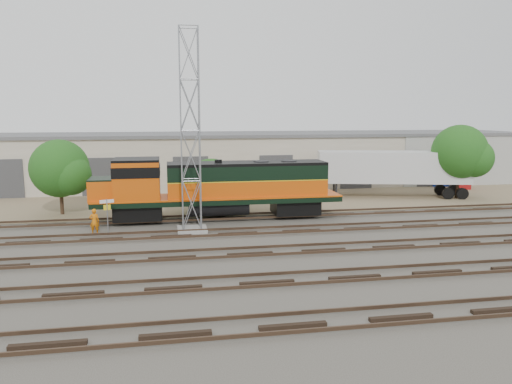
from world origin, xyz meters
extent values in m
plane|color=#47423A|center=(0.00, 0.00, 0.00)|extent=(140.00, 140.00, 0.00)
cube|color=#726047|center=(0.00, 15.00, 0.01)|extent=(80.00, 16.00, 0.02)
cube|color=black|center=(0.00, -12.00, 0.07)|extent=(80.00, 2.40, 0.14)
cube|color=#4C3828|center=(0.00, -12.75, 0.21)|extent=(80.00, 0.08, 0.14)
cube|color=#4C3828|center=(0.00, -11.25, 0.21)|extent=(80.00, 0.08, 0.14)
cube|color=black|center=(0.00, -7.50, 0.07)|extent=(80.00, 2.40, 0.14)
cube|color=#4C3828|center=(0.00, -8.25, 0.21)|extent=(80.00, 0.08, 0.14)
cube|color=#4C3828|center=(0.00, -6.75, 0.21)|extent=(80.00, 0.08, 0.14)
cube|color=black|center=(0.00, -3.00, 0.07)|extent=(80.00, 2.40, 0.14)
cube|color=#4C3828|center=(0.00, -3.75, 0.21)|extent=(80.00, 0.08, 0.14)
cube|color=#4C3828|center=(0.00, -2.25, 0.21)|extent=(80.00, 0.08, 0.14)
cube|color=black|center=(0.00, 1.50, 0.07)|extent=(80.00, 2.40, 0.14)
cube|color=#4C3828|center=(0.00, 0.75, 0.21)|extent=(80.00, 0.08, 0.14)
cube|color=#4C3828|center=(0.00, 2.25, 0.21)|extent=(80.00, 0.08, 0.14)
cube|color=black|center=(0.00, 6.00, 0.07)|extent=(80.00, 2.40, 0.14)
cube|color=#4C3828|center=(0.00, 5.25, 0.21)|extent=(80.00, 0.08, 0.14)
cube|color=#4C3828|center=(0.00, 6.75, 0.21)|extent=(80.00, 0.08, 0.14)
cube|color=beige|center=(0.00, 23.00, 2.50)|extent=(58.00, 10.00, 5.00)
cube|color=#59595B|center=(0.00, 23.00, 5.15)|extent=(58.40, 10.40, 0.30)
cube|color=#999993|center=(22.00, 17.95, 2.50)|extent=(14.00, 0.10, 5.00)
cube|color=#333335|center=(-22.00, 17.94, 1.70)|extent=(3.20, 0.12, 3.40)
cube|color=#333335|center=(-14.00, 17.94, 1.70)|extent=(3.20, 0.12, 3.40)
cube|color=#333335|center=(-6.00, 17.94, 1.70)|extent=(3.20, 0.12, 3.40)
cube|color=#333335|center=(2.00, 17.94, 1.70)|extent=(3.20, 0.12, 3.40)
cube|color=#333335|center=(10.00, 17.94, 1.70)|extent=(3.20, 0.12, 3.40)
cube|color=#333335|center=(18.00, 17.94, 1.70)|extent=(3.20, 0.12, 3.40)
cube|color=black|center=(-10.12, 6.00, 0.77)|extent=(3.16, 2.37, 0.99)
cube|color=black|center=(0.75, 6.00, 0.77)|extent=(3.16, 2.37, 0.99)
cube|color=black|center=(-4.68, 6.00, 1.44)|extent=(16.81, 2.97, 0.35)
cylinder|color=black|center=(-4.68, 6.00, 0.82)|extent=(4.15, 1.09, 1.09)
cube|color=#C74A09|center=(-2.71, 6.00, 2.21)|extent=(10.88, 2.57, 1.19)
cube|color=black|center=(-2.71, 6.00, 3.30)|extent=(10.88, 2.57, 0.99)
cube|color=black|center=(-2.71, 6.00, 3.89)|extent=(10.88, 2.57, 0.20)
cube|color=#C74A09|center=(-10.12, 6.00, 2.90)|extent=(2.97, 2.97, 2.57)
cube|color=black|center=(-10.12, 6.00, 4.26)|extent=(2.97, 2.97, 0.16)
cube|color=#C74A09|center=(-12.40, 6.00, 2.31)|extent=(1.58, 2.37, 1.38)
cube|color=gray|center=(-6.68, 2.98, 0.10)|extent=(1.82, 1.82, 0.20)
cylinder|color=gray|center=(-7.24, 3.54, 6.28)|extent=(0.09, 0.09, 12.16)
cylinder|color=gray|center=(-6.12, 3.54, 6.28)|extent=(0.09, 0.09, 12.16)
cylinder|color=gray|center=(-7.24, 2.43, 6.28)|extent=(0.09, 0.09, 12.16)
cylinder|color=gray|center=(-6.12, 2.43, 6.28)|extent=(0.09, 0.09, 12.16)
cylinder|color=gray|center=(-11.84, 3.55, 1.05)|extent=(0.07, 0.07, 2.09)
cube|color=white|center=(-11.84, 3.55, 1.95)|extent=(0.83, 0.29, 0.21)
cube|color=yellow|center=(-11.84, 3.55, 1.57)|extent=(0.42, 0.16, 0.33)
imported|color=orange|center=(-12.57, 3.12, 0.80)|extent=(0.59, 0.40, 1.60)
cube|color=silver|center=(11.36, 12.86, 2.65)|extent=(13.27, 5.49, 2.70)
cube|color=black|center=(16.33, 11.70, 0.50)|extent=(2.91, 2.98, 1.00)
cube|color=black|center=(6.26, 13.02, 0.65)|extent=(0.15, 0.15, 1.30)
cube|color=black|center=(6.71, 14.97, 0.65)|extent=(0.15, 0.15, 1.30)
cube|color=navy|center=(18.89, 18.20, 0.75)|extent=(1.72, 1.63, 1.50)
cube|color=maroon|center=(20.01, 16.02, 0.70)|extent=(1.72, 1.64, 1.40)
cylinder|color=#382619|center=(-15.76, 9.87, 0.96)|extent=(0.26, 0.26, 1.92)
sphere|color=#174C15|center=(-15.76, 9.87, 3.38)|extent=(4.18, 4.18, 4.18)
sphere|color=#174C15|center=(-14.92, 9.24, 2.96)|extent=(2.92, 2.92, 2.92)
cylinder|color=#382619|center=(-4.93, 8.52, 0.19)|extent=(0.29, 0.29, 0.39)
sphere|color=#174C15|center=(-4.93, 8.52, 1.89)|extent=(4.29, 4.29, 4.29)
sphere|color=#174C15|center=(-4.07, 7.88, 1.46)|extent=(3.00, 3.00, 3.00)
cylinder|color=#382619|center=(16.65, 11.27, 1.18)|extent=(0.27, 0.27, 2.35)
sphere|color=#174C15|center=(16.65, 11.27, 4.00)|extent=(4.70, 4.70, 4.70)
sphere|color=#174C15|center=(17.59, 10.57, 3.53)|extent=(3.29, 3.29, 3.29)
camera|label=1|loc=(-8.12, -27.77, 7.34)|focal=35.00mm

